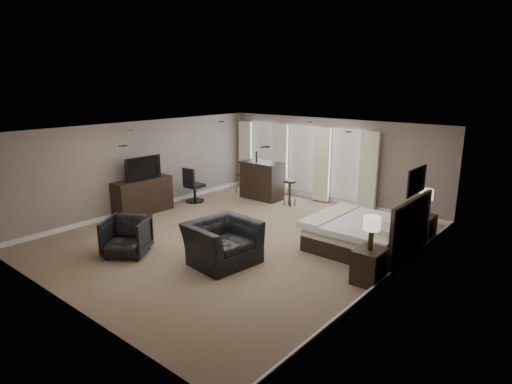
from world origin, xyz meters
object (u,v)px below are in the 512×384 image
Objects in this scene: nightstand_far at (423,228)px; bar_stool_right at (290,193)px; nightstand_near at (369,266)px; tv at (142,176)px; desk_chair at (195,185)px; bed at (362,220)px; lamp_far at (426,202)px; bar_stool_left at (241,183)px; dresser at (143,196)px; armchair_near at (222,236)px; armchair_far at (127,235)px; lamp_near at (371,233)px; bar_counter at (262,180)px.

bar_stool_right is (-4.14, 0.35, 0.09)m from nightstand_far.
nightstand_near is 0.58× the size of tv.
nightstand_far is 6.80m from desk_chair.
bed is 1.74m from nightstand_far.
nightstand_near is 2.96m from lamp_far.
bar_stool_left is (-6.33, 0.56, -0.59)m from lamp_far.
dresser is at bearing -156.80° from lamp_far.
armchair_near is at bearing -72.25° from bar_stool_right.
bar_stool_right is (0.50, 5.38, -0.06)m from armchair_far.
tv is at bearing -156.80° from lamp_far.
bed is at bearing 121.54° from nightstand_near.
armchair_near is (-2.75, -1.10, 0.26)m from nightstand_near.
nightstand_far is (0.89, 1.45, -0.37)m from bed.
lamp_near is at bearing -38.16° from bar_stool_right.
bar_stool_left is 0.63× the size of desk_chair.
desk_chair is (-1.36, -1.66, -0.05)m from bar_counter.
bar_counter is (1.59, 3.43, 0.10)m from dresser.
nightstand_near is 0.65m from lamp_near.
armchair_far is at bearing -132.72° from nightstand_far.
desk_chair is (-6.69, -1.20, -0.38)m from lamp_far.
lamp_far is at bearing 90.00° from nightstand_near.
bar_stool_right is 0.71× the size of desk_chair.
armchair_far is (-4.64, -5.03, -0.48)m from lamp_far.
nightstand_near is 0.60× the size of desk_chair.
lamp_near is 7.24m from bar_stool_left.
nightstand_near is 1.03× the size of lamp_near.
armchair_near reaches higher than desk_chair.
bar_stool_right is at bearing 175.11° from lamp_far.
lamp_near is at bearing -32.24° from bar_counter.
lamp_far is at bearing -66.80° from tv.
nightstand_far is 0.63m from lamp_far.
tv is 4.38m from bar_stool_right.
bed is 2.35× the size of armchair_far.
dresser is 2.48× the size of bar_stool_left.
lamp_near is 6.92m from desk_chair.
dresser is 1.78m from desk_chair.
tv is at bearing -129.92° from bar_stool_right.
nightstand_far is 7.57m from tv.
lamp_far is at bearing -4.94° from bar_counter.
desk_chair is at bearing -169.84° from nightstand_far.
armchair_far is at bearing -132.17° from tv.
armchair_far is at bearing -155.37° from lamp_near.
armchair_far is 5.41m from bar_stool_right.
nightstand_far is at bearing 13.16° from armchair_far.
bar_counter reaches higher than nightstand_near.
bar_stool_left reaches higher than nightstand_far.
bar_counter is (-5.33, 0.46, 0.29)m from nightstand_far.
desk_chair reaches higher than dresser.
bed is 5.81m from desk_chair.
nightstand_near is at bearing -89.45° from tv.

